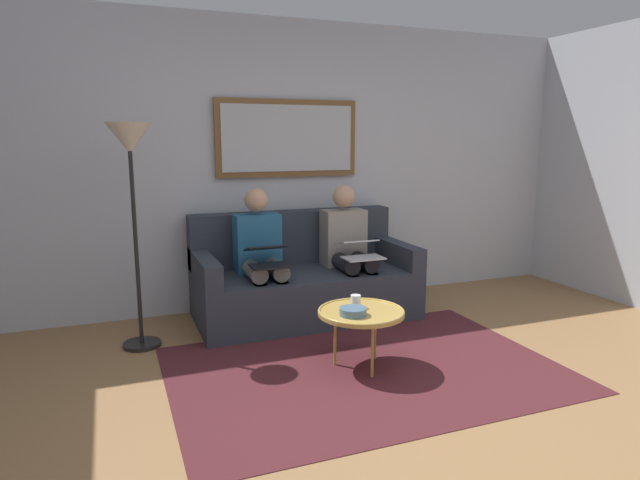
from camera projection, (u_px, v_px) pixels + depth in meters
name	position (u px, v px, depth m)	size (l,w,h in m)	color
ground_plane	(434.00, 439.00, 2.96)	(6.00, 5.20, 0.10)	olive
wall_rear	(285.00, 166.00, 5.09)	(6.00, 0.12, 2.60)	#B7BCC6
area_rug	(365.00, 369.00, 3.73)	(2.60, 1.80, 0.01)	#4C1E23
couch	(303.00, 281.00, 4.83)	(1.88, 0.90, 0.90)	#2D333D
framed_mirror	(288.00, 138.00, 4.96)	(1.33, 0.05, 0.69)	brown
coffee_table	(361.00, 313.00, 3.70)	(0.59, 0.59, 0.41)	tan
cup	(356.00, 301.00, 3.76)	(0.07, 0.07, 0.09)	silver
bowl	(353.00, 312.00, 3.60)	(0.18, 0.18, 0.05)	slate
person_left	(348.00, 246.00, 4.86)	(0.38, 0.58, 1.14)	gray
laptop_silver	(360.00, 249.00, 4.63)	(0.33, 0.35, 0.15)	silver
person_right	(260.00, 253.00, 4.57)	(0.38, 0.58, 1.14)	#235B84
laptop_black	(268.00, 256.00, 4.35)	(0.32, 0.37, 0.16)	black
standing_lamp	(131.00, 164.00, 3.90)	(0.32, 0.32, 1.66)	black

